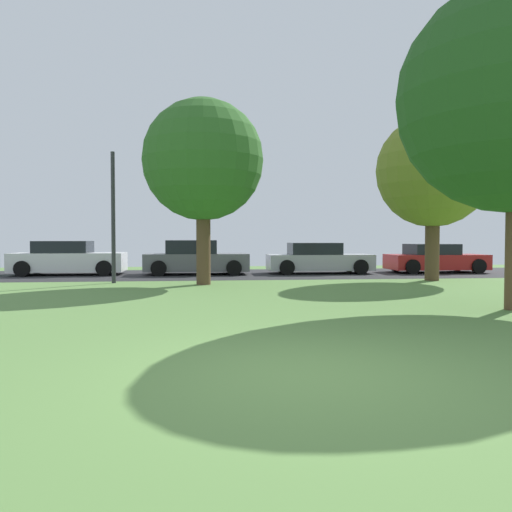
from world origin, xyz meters
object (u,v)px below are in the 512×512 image
maple_tree_near (433,171)px  parked_car_white (68,259)px  parked_car_red (435,259)px  oak_tree_center (203,161)px  parked_car_silver (318,259)px  street_lamp_post (113,218)px  parked_car_grey (196,259)px

maple_tree_near → parked_car_white: maple_tree_near is taller
parked_car_white → parked_car_red: bearing=-1.1°
oak_tree_center → parked_car_silver: oak_tree_center is taller
parked_car_white → parked_car_silver: bearing=-1.6°
parked_car_silver → parked_car_white: bearing=178.4°
oak_tree_center → maple_tree_near: bearing=4.9°
parked_car_white → maple_tree_near: bearing=-17.3°
maple_tree_near → oak_tree_center: 8.34m
parked_car_silver → parked_car_red: bearing=0.0°
parked_car_white → street_lamp_post: street_lamp_post is taller
parked_car_white → parked_car_grey: (5.34, -0.27, 0.00)m
parked_car_grey → parked_car_silver: (5.34, -0.03, -0.05)m
parked_car_silver → parked_car_grey: bearing=179.7°
parked_car_red → street_lamp_post: bearing=-163.9°
parked_car_silver → parked_car_red: (5.35, 0.00, -0.02)m
street_lamp_post → parked_car_white: bearing=121.7°
maple_tree_near → parked_car_grey: maple_tree_near is taller
maple_tree_near → parked_car_silver: (-3.28, 4.06, -3.35)m
parked_car_silver → street_lamp_post: (-8.10, -3.88, 1.63)m
oak_tree_center → street_lamp_post: bearing=163.8°
oak_tree_center → parked_car_grey: (-0.31, 4.80, -3.45)m
parked_car_grey → parked_car_silver: size_ratio=0.96×
parked_car_white → parked_car_silver: parked_car_white is taller
oak_tree_center → parked_car_red: oak_tree_center is taller
oak_tree_center → parked_car_silver: 7.76m
parked_car_red → parked_car_white: bearing=178.9°
parked_car_grey → parked_car_red: bearing=-0.2°
parked_car_grey → street_lamp_post: (-2.76, -3.91, 1.59)m
oak_tree_center → parked_car_silver: size_ratio=1.35×
maple_tree_near → parked_car_grey: size_ratio=1.38×
parked_car_grey → parked_car_red: parked_car_grey is taller
parked_car_silver → street_lamp_post: 9.13m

